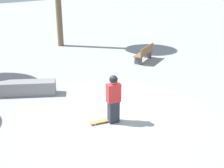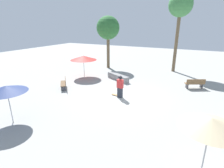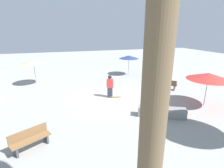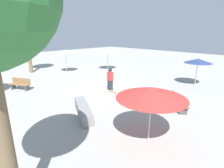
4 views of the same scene
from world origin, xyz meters
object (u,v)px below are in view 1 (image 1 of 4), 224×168
object	(u,v)px
skateboard	(101,121)
concrete_ledge	(22,88)
skater_main	(114,97)
bench_near	(144,53)

from	to	relation	value
skateboard	concrete_ledge	bearing A→B (deg)	-57.61
skater_main	skateboard	bearing A→B (deg)	-15.27
concrete_ledge	bench_near	world-z (taller)	bench_near
skateboard	bench_near	xyz separation A→B (m)	(-4.47, 5.23, 0.37)
skater_main	concrete_ledge	size ratio (longest dim) A/B	0.64
skater_main	skateboard	world-z (taller)	skater_main
concrete_ledge	bench_near	xyz separation A→B (m)	(-0.81, 6.78, 0.14)
skateboard	concrete_ledge	size ratio (longest dim) A/B	0.31
skater_main	concrete_ledge	xyz separation A→B (m)	(-3.82, -1.94, -0.62)
skater_main	skateboard	size ratio (longest dim) A/B	2.05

